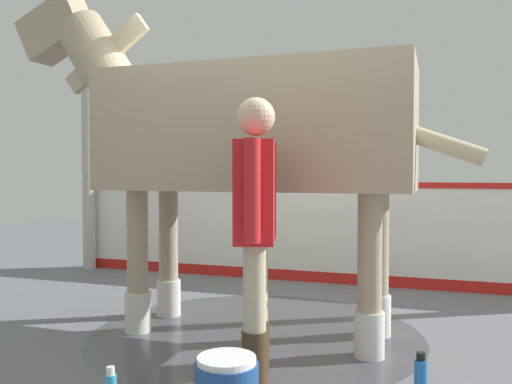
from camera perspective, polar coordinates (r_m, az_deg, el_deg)
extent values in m
cube|color=slate|center=(4.22, 2.88, -14.84)|extent=(16.00, 16.00, 0.02)
cylinder|color=#4C4C54|center=(4.16, 0.01, -14.90)|extent=(2.50, 2.50, 0.00)
cube|color=white|center=(5.99, 6.37, -4.54)|extent=(5.92, 0.42, 1.06)
cube|color=red|center=(5.95, 6.39, 0.81)|extent=(5.92, 0.45, 0.06)
cube|color=red|center=(6.06, 6.35, -8.95)|extent=(5.92, 0.43, 0.12)
cylinder|color=#B7B2A8|center=(7.06, -17.50, 3.64)|extent=(0.16, 0.16, 2.85)
cube|color=tan|center=(4.00, 0.01, 6.63)|extent=(2.35, 1.03, 0.89)
cylinder|color=tan|center=(4.19, -12.56, -7.23)|extent=(0.16, 0.16, 1.09)
cylinder|color=silver|center=(4.27, -12.52, -12.43)|extent=(0.20, 0.20, 0.30)
cylinder|color=tan|center=(4.61, -9.35, -6.36)|extent=(0.16, 0.16, 1.09)
cylinder|color=silver|center=(4.68, -9.32, -11.11)|extent=(0.20, 0.20, 0.30)
cylinder|color=tan|center=(3.61, 12.07, -8.72)|extent=(0.16, 0.16, 1.09)
cylinder|color=silver|center=(3.70, 12.02, -14.69)|extent=(0.20, 0.20, 0.30)
cylinder|color=tan|center=(4.09, 12.90, -7.46)|extent=(0.16, 0.16, 1.09)
cylinder|color=silver|center=(4.17, 12.85, -12.77)|extent=(0.20, 0.20, 0.30)
cylinder|color=tan|center=(4.65, -15.71, 12.34)|extent=(0.89, 0.45, 1.00)
cube|color=#C6B793|center=(4.68, -15.73, 13.96)|extent=(0.78, 0.11, 0.62)
cube|color=tan|center=(5.02, -20.54, 15.99)|extent=(0.67, 0.32, 0.56)
cylinder|color=#C6B793|center=(3.78, 18.31, 5.27)|extent=(0.70, 0.16, 0.35)
cylinder|color=#47331E|center=(3.35, 0.11, -16.25)|extent=(0.15, 0.15, 0.33)
cylinder|color=#C6B793|center=(3.25, 0.12, -9.37)|extent=(0.13, 0.13, 0.49)
cylinder|color=#47331E|center=(3.15, -0.16, -17.47)|extent=(0.15, 0.15, 0.33)
cylinder|color=#C6B793|center=(3.04, -0.16, -10.17)|extent=(0.13, 0.13, 0.49)
cube|color=red|center=(3.08, -0.02, 0.06)|extent=(0.31, 0.51, 0.58)
cylinder|color=red|center=(3.37, 0.32, 0.48)|extent=(0.09, 0.09, 0.55)
cylinder|color=red|center=(2.79, -0.42, 0.15)|extent=(0.09, 0.09, 0.55)
sphere|color=beige|center=(3.09, -0.02, 8.07)|extent=(0.22, 0.22, 0.22)
cylinder|color=white|center=(2.63, -3.17, -17.51)|extent=(0.28, 0.28, 0.03)
cylinder|color=white|center=(2.95, -15.31, -17.97)|extent=(0.04, 0.04, 0.04)
cylinder|color=blue|center=(3.21, 17.23, -18.47)|extent=(0.07, 0.07, 0.19)
cylinder|color=black|center=(3.17, 17.25, -16.47)|extent=(0.05, 0.05, 0.04)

